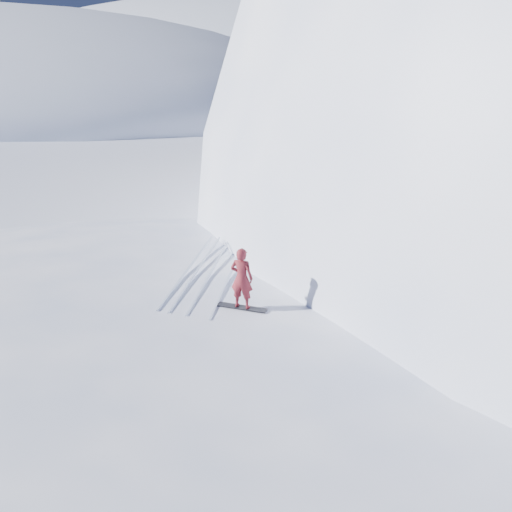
# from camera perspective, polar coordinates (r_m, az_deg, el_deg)

# --- Properties ---
(ground) EXTENTS (400.00, 400.00, 0.00)m
(ground) POSITION_cam_1_polar(r_m,az_deg,el_deg) (14.23, -14.65, -19.24)
(ground) COLOR white
(ground) RESTS_ON ground
(near_ridge) EXTENTS (36.00, 28.00, 4.80)m
(near_ridge) POSITION_cam_1_polar(r_m,az_deg,el_deg) (15.79, -5.10, -14.01)
(near_ridge) COLOR white
(near_ridge) RESTS_ON ground
(far_ridge_c) EXTENTS (140.00, 90.00, 36.00)m
(far_ridge_c) POSITION_cam_1_polar(r_m,az_deg,el_deg) (127.77, -0.02, 16.93)
(far_ridge_c) COLOR white
(far_ridge_c) RESTS_ON ground
(wind_bumps) EXTENTS (16.00, 14.40, 1.00)m
(wind_bumps) POSITION_cam_1_polar(r_m,az_deg,el_deg) (15.84, -11.79, -14.29)
(wind_bumps) COLOR white
(wind_bumps) RESTS_ON ground
(snowboard) EXTENTS (1.37, 0.33, 0.02)m
(snowboard) POSITION_cam_1_polar(r_m,az_deg,el_deg) (15.03, -1.41, -5.15)
(snowboard) COLOR black
(snowboard) RESTS_ON near_ridge
(snowboarder) EXTENTS (0.62, 0.43, 1.64)m
(snowboarder) POSITION_cam_1_polar(r_m,az_deg,el_deg) (14.69, -1.44, -2.23)
(snowboarder) COLOR maroon
(snowboarder) RESTS_ON snowboard
(board_tracks) EXTENTS (2.81, 5.88, 0.04)m
(board_tracks) POSITION_cam_1_polar(r_m,az_deg,el_deg) (17.41, -4.94, -1.42)
(board_tracks) COLOR silver
(board_tracks) RESTS_ON ground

